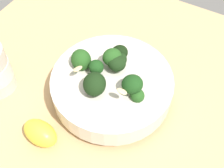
# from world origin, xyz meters

# --- Properties ---
(ground_plane) EXTENTS (0.66, 0.66, 0.05)m
(ground_plane) POSITION_xyz_m (0.00, 0.00, -0.02)
(ground_plane) COLOR tan
(bowl_of_broccoli) EXTENTS (0.22, 0.22, 0.10)m
(bowl_of_broccoli) POSITION_xyz_m (-0.01, -0.03, 0.04)
(bowl_of_broccoli) COLOR silver
(bowl_of_broccoli) RESTS_ON ground_plane
(lemon_wedge) EXTENTS (0.05, 0.07, 0.04)m
(lemon_wedge) POSITION_xyz_m (-0.15, 0.03, 0.02)
(lemon_wedge) COLOR yellow
(lemon_wedge) RESTS_ON ground_plane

